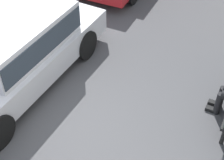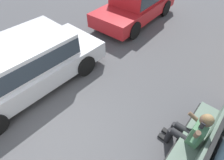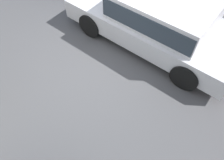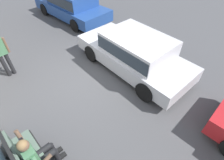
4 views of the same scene
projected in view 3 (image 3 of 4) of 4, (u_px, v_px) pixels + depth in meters
ground_plane at (99, 64)px, 5.37m from camera, size 60.00×60.00×0.00m
parked_car_mid at (158, 17)px, 5.25m from camera, size 4.45×2.02×1.38m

